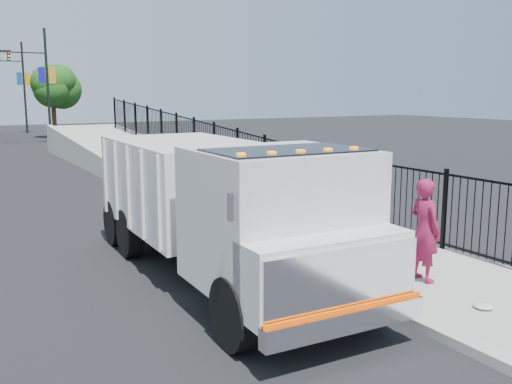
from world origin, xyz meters
TOP-DOWN VIEW (x-y plane):
  - ground at (0.00, 0.00)m, footprint 120.00×120.00m
  - sidewalk at (1.93, -2.00)m, footprint 3.55×12.00m
  - curb at (0.00, -2.00)m, footprint 0.30×12.00m
  - ramp at (2.12, 16.00)m, footprint 3.95×24.06m
  - iron_fence at (3.55, 12.00)m, footprint 0.10×28.00m
  - truck at (-1.66, 0.80)m, footprint 2.91×8.33m
  - worker at (1.48, -1.39)m, footprint 0.51×0.74m
  - debris at (1.29, -2.94)m, footprint 0.34×0.34m
  - light_pole_1 at (0.77, 33.64)m, footprint 3.78×0.22m
  - light_pole_3 at (0.97, 46.01)m, footprint 3.78×0.22m
  - tree_1 at (2.39, 39.09)m, footprint 2.85×2.85m

SIDE VIEW (x-z plane):
  - ground at x=0.00m, z-range 0.00..0.00m
  - ramp at x=2.12m, z-range -1.60..1.60m
  - sidewalk at x=1.93m, z-range 0.00..0.12m
  - curb at x=0.00m, z-range 0.00..0.16m
  - debris at x=1.29m, z-range 0.12..0.20m
  - iron_fence at x=3.55m, z-range 0.00..1.80m
  - worker at x=1.48m, z-range 0.12..2.08m
  - truck at x=-1.66m, z-range 0.18..3.01m
  - tree_1 at x=2.39m, z-range 1.24..6.67m
  - light_pole_1 at x=0.77m, z-range 0.36..8.36m
  - light_pole_3 at x=0.97m, z-range 0.36..8.36m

